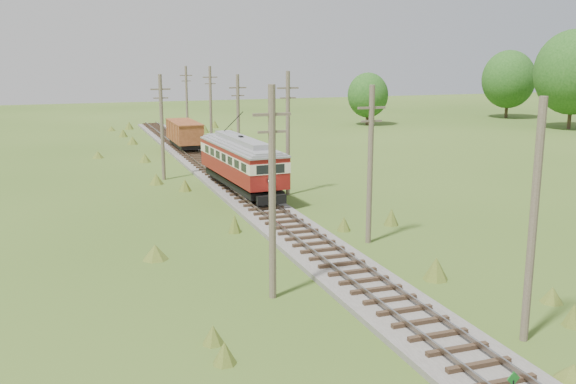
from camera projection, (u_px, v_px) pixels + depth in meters
name	position (u px, v px, depth m)	size (l,w,h in m)	color
railbed_main	(235.00, 187.00, 48.96)	(3.60, 96.00, 0.57)	#605B54
streetcar	(241.00, 160.00, 46.78)	(3.48, 12.37, 5.61)	black
gondola	(184.00, 133.00, 67.79)	(2.65, 8.01, 2.65)	black
gravel_pile	(227.00, 147.00, 67.40)	(3.55, 3.76, 1.29)	gray
utility_pole_r_1	(533.00, 223.00, 22.36)	(0.30, 0.30, 8.80)	brown
utility_pole_r_2	(370.00, 163.00, 34.40)	(1.60, 0.30, 8.60)	brown
utility_pole_r_3	(288.00, 132.00, 46.31)	(1.60, 0.30, 9.00)	brown
utility_pole_r_4	(238.00, 120.00, 58.29)	(1.60, 0.30, 8.40)	brown
utility_pole_r_5	(211.00, 106.00, 70.34)	(1.60, 0.30, 8.90)	brown
utility_pole_r_6	(187.00, 99.00, 82.28)	(1.60, 0.30, 8.70)	brown
utility_pole_l_a	(272.00, 192.00, 26.39)	(1.60, 0.30, 9.00)	brown
utility_pole_l_b	(162.00, 126.00, 52.13)	(1.60, 0.30, 8.60)	brown
tree_right_4	(574.00, 72.00, 87.09)	(10.50, 10.50, 13.53)	#38281C
tree_right_5	(509.00, 79.00, 102.82)	(8.40, 8.40, 10.82)	#38281C
tree_mid_b	(368.00, 95.00, 92.89)	(5.88, 5.88, 7.57)	#38281C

